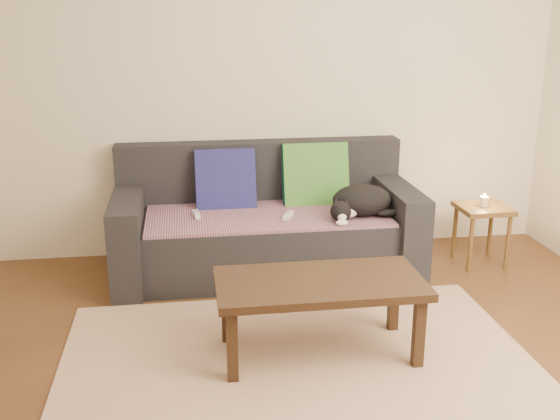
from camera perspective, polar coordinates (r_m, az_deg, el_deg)
The scene contains 13 objects.
ground at distance 3.39m, azimuth 2.23°, elevation -14.98°, with size 4.50×4.50×0.00m, color brown.
back_wall at distance 4.88m, azimuth -2.00°, elevation 11.20°, with size 4.50×0.04×2.60m, color beige.
sofa at distance 4.67m, azimuth -1.28°, elevation -1.53°, with size 2.10×0.94×0.87m.
throw_blanket at distance 4.55m, azimuth -1.14°, elevation -0.45°, with size 1.66×0.74×0.02m, color #492B51.
cushion_navy at distance 4.72m, azimuth -4.78°, elevation 2.67°, with size 0.43×0.11×0.43m, color #141656.
cushion_green at distance 4.80m, azimuth 3.08°, elevation 2.96°, with size 0.48×0.12×0.48m, color #0B4737.
cat at distance 4.50m, azimuth 6.99°, elevation 0.75°, with size 0.49×0.37×0.21m.
wii_remote_a at distance 4.51m, azimuth -7.28°, elevation -0.39°, with size 0.15×0.04×0.03m, color white.
wii_remote_b at distance 4.45m, azimuth 0.72°, elevation -0.48°, with size 0.15×0.04×0.03m, color white.
side_table at distance 4.97m, azimuth 17.23°, elevation -0.52°, with size 0.35×0.35×0.44m.
candle at distance 4.93m, azimuth 17.35°, elevation 0.75°, with size 0.06×0.06×0.09m.
rug at distance 3.51m, azimuth 1.76°, elevation -13.62°, with size 2.50×1.80×0.01m, color tan.
coffee_table at distance 3.49m, azimuth 3.47°, elevation -6.91°, with size 1.10×0.55×0.44m.
Camera 1 is at (-0.55, -2.82, 1.80)m, focal length 42.00 mm.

